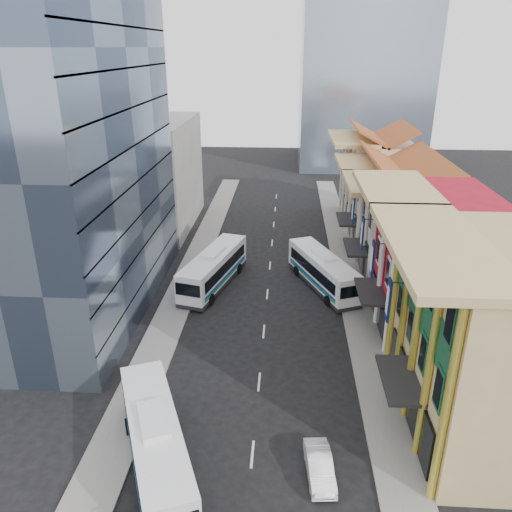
# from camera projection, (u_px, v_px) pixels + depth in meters

# --- Properties ---
(ground) EXTENTS (200.00, 200.00, 0.00)m
(ground) POSITION_uv_depth(u_px,v_px,m) (251.00, 467.00, 28.93)
(ground) COLOR black
(ground) RESTS_ON ground
(sidewalk_right) EXTENTS (3.00, 90.00, 0.15)m
(sidewalk_right) POSITION_uv_depth(u_px,v_px,m) (354.00, 296.00, 48.65)
(sidewalk_right) COLOR slate
(sidewalk_right) RESTS_ON ground
(sidewalk_left) EXTENTS (3.00, 90.00, 0.15)m
(sidewalk_left) POSITION_uv_depth(u_px,v_px,m) (182.00, 291.00, 49.65)
(sidewalk_left) COLOR slate
(sidewalk_left) RESTS_ON ground
(shophouse_tan) EXTENTS (8.00, 14.00, 12.00)m
(shophouse_tan) POSITION_uv_depth(u_px,v_px,m) (485.00, 340.00, 30.39)
(shophouse_tan) COLOR tan
(shophouse_tan) RESTS_ON ground
(shophouse_red) EXTENTS (8.00, 10.00, 12.00)m
(shophouse_red) POSITION_uv_depth(u_px,v_px,m) (433.00, 262.00, 41.44)
(shophouse_red) COLOR #A21220
(shophouse_red) RESTS_ON ground
(shophouse_cream_near) EXTENTS (8.00, 9.00, 10.00)m
(shophouse_cream_near) POSITION_uv_depth(u_px,v_px,m) (407.00, 234.00, 50.56)
(shophouse_cream_near) COLOR beige
(shophouse_cream_near) RESTS_ON ground
(shophouse_cream_mid) EXTENTS (8.00, 9.00, 10.00)m
(shophouse_cream_mid) POSITION_uv_depth(u_px,v_px,m) (391.00, 208.00, 58.85)
(shophouse_cream_mid) COLOR beige
(shophouse_cream_mid) RESTS_ON ground
(shophouse_cream_far) EXTENTS (8.00, 12.00, 11.00)m
(shophouse_cream_far) POSITION_uv_depth(u_px,v_px,m) (377.00, 181.00, 68.31)
(shophouse_cream_far) COLOR beige
(shophouse_cream_far) RESTS_ON ground
(office_tower) EXTENTS (12.00, 26.00, 30.00)m
(office_tower) POSITION_uv_depth(u_px,v_px,m) (64.00, 144.00, 41.61)
(office_tower) COLOR #3B475E
(office_tower) RESTS_ON ground
(office_block_far) EXTENTS (10.00, 18.00, 14.00)m
(office_block_far) POSITION_uv_depth(u_px,v_px,m) (153.00, 174.00, 65.81)
(office_block_far) COLOR gray
(office_block_far) RESTS_ON ground
(bus_left_near) EXTENTS (7.04, 11.88, 3.76)m
(bus_left_near) POSITION_uv_depth(u_px,v_px,m) (156.00, 443.00, 28.10)
(bus_left_near) COLOR silver
(bus_left_near) RESTS_ON ground
(bus_left_far) EXTENTS (5.80, 12.31, 3.85)m
(bus_left_far) POSITION_uv_depth(u_px,v_px,m) (214.00, 268.00, 50.29)
(bus_left_far) COLOR silver
(bus_left_far) RESTS_ON ground
(bus_right) EXTENTS (7.01, 11.65, 3.69)m
(bus_right) POSITION_uv_depth(u_px,v_px,m) (323.00, 270.00, 49.95)
(bus_right) COLOR white
(bus_right) RESTS_ON ground
(sedan_right) EXTENTS (1.80, 4.12, 1.32)m
(sedan_right) POSITION_uv_depth(u_px,v_px,m) (319.00, 466.00, 28.14)
(sedan_right) COLOR silver
(sedan_right) RESTS_ON ground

